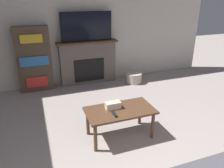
% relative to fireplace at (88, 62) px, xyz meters
% --- Properties ---
extents(wall_back, '(6.41, 0.06, 2.70)m').
position_rel_fireplace_xyz_m(wall_back, '(-0.02, 0.14, 0.84)').
color(wall_back, beige).
rests_on(wall_back, ground_plane).
extents(fireplace, '(1.41, 0.28, 1.02)m').
position_rel_fireplace_xyz_m(fireplace, '(0.00, 0.00, 0.00)').
color(fireplace, '#605651').
rests_on(fireplace, ground_plane).
extents(tv, '(1.16, 0.03, 0.65)m').
position_rel_fireplace_xyz_m(tv, '(0.00, -0.02, 0.83)').
color(tv, black).
rests_on(tv, fireplace).
extents(coffee_table, '(1.00, 0.54, 0.46)m').
position_rel_fireplace_xyz_m(coffee_table, '(-0.11, -2.31, -0.12)').
color(coffee_table, brown).
rests_on(coffee_table, ground_plane).
extents(tissue_box, '(0.22, 0.12, 0.10)m').
position_rel_fireplace_xyz_m(tissue_box, '(-0.20, -2.24, -0.01)').
color(tissue_box, beige).
rests_on(tissue_box, coffee_table).
extents(remote_control, '(0.04, 0.15, 0.02)m').
position_rel_fireplace_xyz_m(remote_control, '(-0.24, -2.43, -0.05)').
color(remote_control, black).
rests_on(remote_control, coffee_table).
extents(bookshelf, '(0.72, 0.29, 1.41)m').
position_rel_fireplace_xyz_m(bookshelf, '(-1.20, -0.02, 0.19)').
color(bookshelf, '#4C3D2D').
rests_on(bookshelf, ground_plane).
extents(storage_basket, '(0.39, 0.39, 0.24)m').
position_rel_fireplace_xyz_m(storage_basket, '(1.04, -0.39, -0.39)').
color(storage_basket, '#BCB29E').
rests_on(storage_basket, ground_plane).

